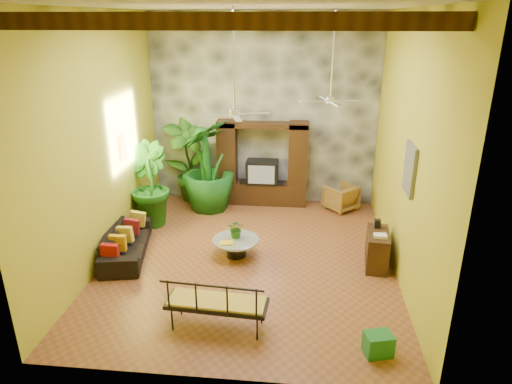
# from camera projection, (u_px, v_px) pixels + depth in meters

# --- Properties ---
(ground) EXTENTS (7.00, 7.00, 0.00)m
(ground) POSITION_uv_depth(u_px,v_px,m) (249.00, 258.00, 9.76)
(ground) COLOR brown
(ground) RESTS_ON ground
(ceiling) EXTENTS (6.00, 7.00, 0.02)m
(ceiling) POSITION_uv_depth(u_px,v_px,m) (247.00, 6.00, 7.97)
(ceiling) COLOR silver
(ceiling) RESTS_ON back_wall
(back_wall) EXTENTS (6.00, 0.02, 5.00)m
(back_wall) POSITION_uv_depth(u_px,v_px,m) (264.00, 111.00, 12.11)
(back_wall) COLOR gold
(back_wall) RESTS_ON ground
(left_wall) EXTENTS (0.02, 7.00, 5.00)m
(left_wall) POSITION_uv_depth(u_px,v_px,m) (100.00, 141.00, 9.15)
(left_wall) COLOR gold
(left_wall) RESTS_ON ground
(right_wall) EXTENTS (0.02, 7.00, 5.00)m
(right_wall) POSITION_uv_depth(u_px,v_px,m) (406.00, 149.00, 8.58)
(right_wall) COLOR gold
(right_wall) RESTS_ON ground
(stone_accent_wall) EXTENTS (5.98, 0.10, 4.98)m
(stone_accent_wall) POSITION_uv_depth(u_px,v_px,m) (264.00, 111.00, 12.06)
(stone_accent_wall) COLOR #3C4044
(stone_accent_wall) RESTS_ON ground
(ceiling_beams) EXTENTS (5.95, 5.36, 0.22)m
(ceiling_beams) POSITION_uv_depth(u_px,v_px,m) (248.00, 20.00, 8.05)
(ceiling_beams) COLOR #331A10
(ceiling_beams) RESTS_ON ceiling
(entertainment_center) EXTENTS (2.40, 0.55, 2.30)m
(entertainment_center) POSITION_uv_depth(u_px,v_px,m) (262.00, 170.00, 12.33)
(entertainment_center) COLOR black
(entertainment_center) RESTS_ON ground
(ceiling_fan_front) EXTENTS (1.28, 1.28, 1.86)m
(ceiling_fan_front) POSITION_uv_depth(u_px,v_px,m) (234.00, 102.00, 8.19)
(ceiling_fan_front) COLOR silver
(ceiling_fan_front) RESTS_ON ceiling
(ceiling_fan_back) EXTENTS (1.28, 1.28, 1.86)m
(ceiling_fan_back) POSITION_uv_depth(u_px,v_px,m) (331.00, 90.00, 9.50)
(ceiling_fan_back) COLOR silver
(ceiling_fan_back) RESTS_ON ceiling
(wall_art_mask) EXTENTS (0.06, 0.32, 0.55)m
(wall_art_mask) POSITION_uv_depth(u_px,v_px,m) (123.00, 147.00, 10.22)
(wall_art_mask) COLOR orange
(wall_art_mask) RESTS_ON left_wall
(wall_art_painting) EXTENTS (0.06, 0.70, 0.90)m
(wall_art_painting) POSITION_uv_depth(u_px,v_px,m) (410.00, 169.00, 8.10)
(wall_art_painting) COLOR teal
(wall_art_painting) RESTS_ON right_wall
(sofa) EXTENTS (1.21, 2.21, 0.61)m
(sofa) POSITION_uv_depth(u_px,v_px,m) (126.00, 242.00, 9.79)
(sofa) COLOR black
(sofa) RESTS_ON ground
(wicker_armchair) EXTENTS (1.04, 1.04, 0.68)m
(wicker_armchair) POSITION_uv_depth(u_px,v_px,m) (341.00, 197.00, 12.14)
(wicker_armchair) COLOR brown
(wicker_armchair) RESTS_ON ground
(tall_plant_a) EXTENTS (1.51, 1.29, 2.42)m
(tall_plant_a) POSITION_uv_depth(u_px,v_px,m) (188.00, 159.00, 12.45)
(tall_plant_a) COLOR #295F19
(tall_plant_a) RESTS_ON ground
(tall_plant_b) EXTENTS (1.44, 1.43, 2.05)m
(tall_plant_b) POSITION_uv_depth(u_px,v_px,m) (148.00, 185.00, 11.07)
(tall_plant_b) COLOR #1A5E18
(tall_plant_b) RESTS_ON ground
(tall_plant_c) EXTENTS (1.80, 1.80, 2.41)m
(tall_plant_c) POSITION_uv_depth(u_px,v_px,m) (208.00, 166.00, 11.87)
(tall_plant_c) COLOR #16551A
(tall_plant_c) RESTS_ON ground
(coffee_table) EXTENTS (0.99, 0.99, 0.40)m
(coffee_table) POSITION_uv_depth(u_px,v_px,m) (236.00, 245.00, 9.77)
(coffee_table) COLOR black
(coffee_table) RESTS_ON ground
(centerpiece_plant) EXTENTS (0.38, 0.34, 0.42)m
(centerpiece_plant) POSITION_uv_depth(u_px,v_px,m) (236.00, 228.00, 9.73)
(centerpiece_plant) COLOR #225917
(centerpiece_plant) RESTS_ON coffee_table
(yellow_tray) EXTENTS (0.32, 0.26, 0.03)m
(yellow_tray) POSITION_uv_depth(u_px,v_px,m) (227.00, 243.00, 9.52)
(yellow_tray) COLOR gold
(yellow_tray) RESTS_ON coffee_table
(iron_bench) EXTENTS (1.70, 0.71, 0.57)m
(iron_bench) POSITION_uv_depth(u_px,v_px,m) (216.00, 302.00, 7.35)
(iron_bench) COLOR black
(iron_bench) RESTS_ON ground
(side_console) EXTENTS (0.51, 0.97, 0.75)m
(side_console) POSITION_uv_depth(u_px,v_px,m) (377.00, 249.00, 9.35)
(side_console) COLOR #382411
(side_console) RESTS_ON ground
(green_bin) EXTENTS (0.48, 0.40, 0.36)m
(green_bin) POSITION_uv_depth(u_px,v_px,m) (378.00, 344.00, 6.93)
(green_bin) COLOR #1E701F
(green_bin) RESTS_ON ground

